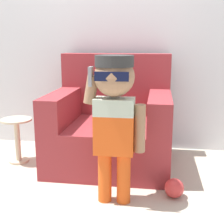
{
  "coord_description": "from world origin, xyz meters",
  "views": [
    {
      "loc": [
        0.6,
        -2.6,
        1.14
      ],
      "look_at": [
        0.24,
        -0.21,
        0.58
      ],
      "focal_mm": 50.0,
      "sensor_mm": 36.0,
      "label": 1
    }
  ],
  "objects": [
    {
      "name": "ground_plane",
      "position": [
        0.0,
        0.0,
        0.0
      ],
      "size": [
        10.0,
        10.0,
        0.0
      ],
      "primitive_type": "plane",
      "color": "#BCB29E"
    },
    {
      "name": "armchair",
      "position": [
        0.17,
        0.19,
        0.35
      ],
      "size": [
        1.08,
        0.93,
        1.02
      ],
      "color": "maroon",
      "rests_on": "ground_plane"
    },
    {
      "name": "toy_ball",
      "position": [
        0.74,
        -0.43,
        0.07
      ],
      "size": [
        0.14,
        0.14,
        0.14
      ],
      "color": "#D13838",
      "rests_on": "ground_plane"
    },
    {
      "name": "person_child",
      "position": [
        0.31,
        -0.55,
        0.7
      ],
      "size": [
        0.43,
        0.32,
        1.05
      ],
      "color": "#E05119",
      "rests_on": "ground_plane"
    },
    {
      "name": "wall_back",
      "position": [
        0.0,
        0.7,
        1.3
      ],
      "size": [
        10.0,
        0.05,
        2.6
      ],
      "color": "silver",
      "rests_on": "ground_plane"
    },
    {
      "name": "side_table",
      "position": [
        -0.71,
        0.06,
        0.26
      ],
      "size": [
        0.28,
        0.28,
        0.43
      ],
      "color": "beige",
      "rests_on": "ground_plane"
    }
  ]
}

